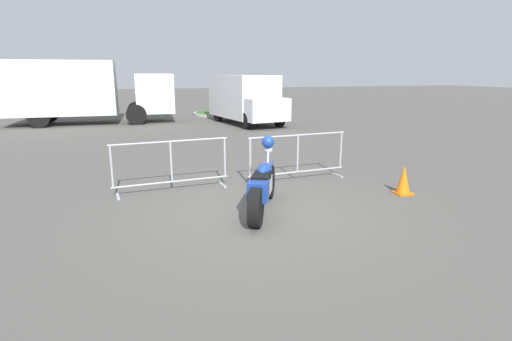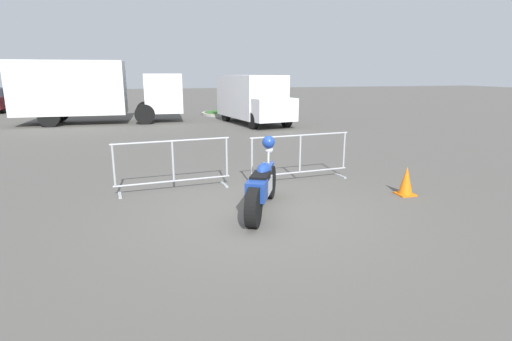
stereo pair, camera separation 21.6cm
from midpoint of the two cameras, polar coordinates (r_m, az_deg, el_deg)
name	(u,v)px [view 2 (the right image)]	position (r m, az deg, el deg)	size (l,w,h in m)	color
ground_plane	(258,213)	(7.09, 1.20, -6.11)	(120.00, 120.00, 0.00)	#54514C
motorcycle	(262,185)	(7.07, 1.76, -2.09)	(1.16, 2.07, 1.26)	black
crowd_barrier_near	(173,165)	(8.45, -11.05, 0.84)	(2.42, 0.65, 1.07)	#9EA0A5
crowd_barrier_far	(300,157)	(9.11, 6.98, 1.93)	(2.42, 0.65, 1.07)	#9EA0A5
box_truck	(91,90)	(21.14, -22.29, 10.66)	(7.76, 2.47, 2.98)	silver
delivery_van	(253,98)	(19.59, -0.15, 10.34)	(2.76, 5.26, 2.31)	silver
parked_car_black	(43,100)	(30.05, -27.90, 8.91)	(1.76, 4.06, 1.36)	black
parked_car_red	(88,99)	(29.76, -22.65, 9.44)	(1.80, 4.16, 1.40)	#B21E19
pedestrian	(56,104)	(22.38, -26.37, 8.54)	(0.41, 0.41, 1.69)	#262838
planter_island	(234,110)	(24.08, -2.94, 8.63)	(3.86, 3.86, 1.06)	#ADA89E
traffic_cone	(406,181)	(8.63, 21.33, -1.42)	(0.34, 0.34, 0.59)	orange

